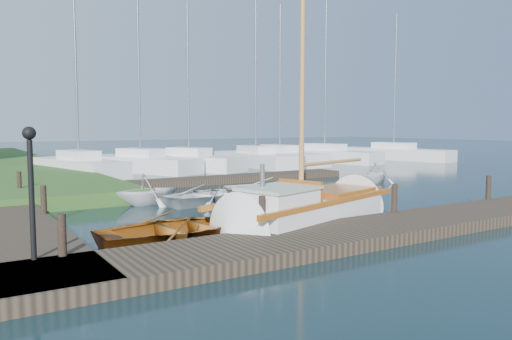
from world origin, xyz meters
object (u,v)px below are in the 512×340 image
mooring_post_1 (262,213)px  tender_b (148,187)px  marina_boat_0 (79,165)px  marina_boat_1 (141,162)px  mooring_post_0 (62,235)px  lamp_post (31,175)px  mooring_post_3 (488,188)px  dinghy (180,225)px  mooring_post_2 (394,198)px  tender_d (376,171)px  marina_boat_2 (189,161)px  mooring_post_5 (19,183)px  mooring_post_4 (44,200)px  marina_boat_7 (393,153)px  tender_c (274,186)px  tender_a (211,192)px  marina_boat_3 (256,158)px  marina_boat_4 (280,156)px  sailboat (309,212)px  marina_boat_5 (325,154)px

mooring_post_1 → tender_b: tender_b is taller
marina_boat_0 → marina_boat_1: (3.70, 0.47, -0.01)m
mooring_post_0 → lamp_post: 1.27m
mooring_post_3 → dinghy: size_ratio=0.20×
mooring_post_2 → tender_d: (6.92, 7.41, -0.15)m
tender_b → marina_boat_2: (7.03, 11.82, -0.03)m
tender_b → lamp_post: bearing=141.0°
mooring_post_5 → mooring_post_4: bearing=-90.0°
mooring_post_3 → marina_boat_7: (15.93, 18.60, -0.13)m
lamp_post → marina_boat_2: size_ratio=0.24×
mooring_post_4 → marina_boat_1: (7.77, 14.19, -0.14)m
mooring_post_5 → mooring_post_1: bearing=-68.2°
mooring_post_1 → tender_c: bearing=53.3°
tender_a → marina_boat_3: size_ratio=0.32×
mooring_post_3 → lamp_post: size_ratio=0.33×
mooring_post_2 → mooring_post_4: bearing=149.5°
mooring_post_0 → tender_d: 17.55m
marina_boat_2 → mooring_post_0: bearing=124.4°
mooring_post_5 → marina_boat_3: (15.77, 8.87, -0.13)m
marina_boat_4 → tender_d: bearing=162.7°
tender_c → marina_boat_7: 23.79m
mooring_post_0 → marina_boat_0: bearing=76.3°
mooring_post_3 → marina_boat_0: marina_boat_0 is taller
mooring_post_1 → marina_boat_2: 19.88m
mooring_post_2 → tender_c: mooring_post_2 is taller
tender_d → mooring_post_2: bearing=118.7°
sailboat → marina_boat_7: 28.66m
lamp_post → tender_b: bearing=55.7°
tender_a → tender_c: bearing=-96.8°
marina_boat_7 → tender_d: bearing=116.3°
mooring_post_2 → marina_boat_3: marina_boat_3 is taller
mooring_post_1 → lamp_post: 5.14m
marina_boat_3 → sailboat: bearing=153.1°
tender_c → marina_boat_5: marina_boat_5 is taller
mooring_post_2 → tender_a: 6.61m
mooring_post_1 → mooring_post_2: (4.50, 0.00, 0.00)m
lamp_post → marina_boat_7: bearing=31.9°
marina_boat_7 → mooring_post_4: bearing=101.8°
mooring_post_3 → tender_c: mooring_post_3 is taller
sailboat → marina_boat_1: (1.52, 18.11, 0.22)m
marina_boat_2 → marina_boat_3: bearing=-112.9°
marina_boat_1 → marina_boat_3: 8.00m
mooring_post_4 → sailboat: size_ratio=0.08×
mooring_post_1 → marina_boat_7: bearing=36.7°
mooring_post_1 → marina_boat_1: marina_boat_1 is taller
marina_boat_0 → mooring_post_4: bearing=150.6°
mooring_post_4 → marina_boat_4: 23.20m
tender_a → tender_b: bearing=55.2°
marina_boat_2 → marina_boat_5: (11.70, 0.83, 0.01)m
tender_a → tender_c: tender_c is taller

